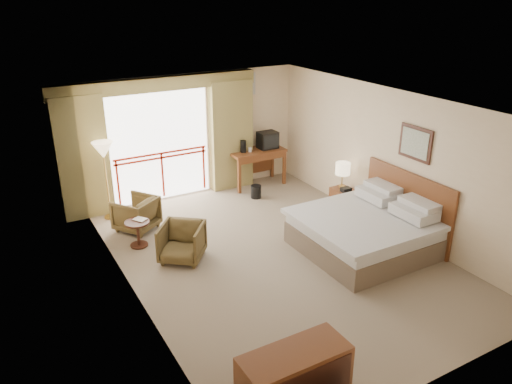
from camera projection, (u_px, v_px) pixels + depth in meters
floor at (276, 256)px, 8.78m from camera, size 7.00×7.00×0.00m
ceiling at (278, 104)px, 7.76m from camera, size 7.00×7.00×0.00m
wall_back at (194, 135)px, 11.08m from camera, size 5.00×0.00×5.00m
wall_front at (446, 286)px, 5.46m from camera, size 5.00×0.00×5.00m
wall_left at (129, 216)px, 7.12m from camera, size 0.00×7.00×7.00m
wall_right at (389, 160)px, 9.42m from camera, size 0.00×7.00×7.00m
balcony_door at (160, 146)px, 10.75m from camera, size 2.40×0.00×2.40m
balcony_railing at (162, 164)px, 10.89m from camera, size 2.09×0.03×1.02m
curtain_left at (83, 158)px, 9.87m from camera, size 1.00×0.26×2.50m
curtain_right at (231, 135)px, 11.39m from camera, size 1.00×0.26×2.50m
valance at (157, 84)px, 10.16m from camera, size 4.40×0.22×0.28m
hvac_vent at (245, 84)px, 11.27m from camera, size 0.50×0.04×0.50m
bed at (366, 231)px, 8.84m from camera, size 2.13×2.06×0.97m
headboard at (407, 206)px, 9.18m from camera, size 0.06×2.10×1.30m
framed_art at (415, 143)px, 8.73m from camera, size 0.04×0.72×0.60m
nightstand at (342, 201)px, 10.39m from camera, size 0.39×0.46×0.53m
table_lamp at (343, 169)px, 10.17m from camera, size 0.30×0.30×0.53m
phone at (346, 190)px, 10.13m from camera, size 0.20×0.16×0.09m
desk at (255, 157)px, 11.76m from camera, size 1.32×0.64×0.86m
tv at (268, 140)px, 11.70m from camera, size 0.44×0.35×0.40m
coffee_maker at (243, 147)px, 11.42m from camera, size 0.16×0.16×0.29m
cup at (250, 150)px, 11.49m from camera, size 0.08×0.08×0.11m
wastebasket at (256, 192)px, 11.16m from camera, size 0.28×0.28×0.29m
armchair_far at (138, 229)px, 9.76m from camera, size 0.99×1.00×0.66m
armchair_near at (183, 259)px, 8.67m from camera, size 1.00×1.00×0.66m
side_table at (138, 229)px, 8.99m from camera, size 0.45×0.45×0.49m
book at (137, 222)px, 8.93m from camera, size 0.26×0.28×0.02m
floor_lamp at (103, 153)px, 9.72m from camera, size 0.41×0.41×1.61m
dresser at (294, 383)px, 5.40m from camera, size 1.21×0.52×0.81m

